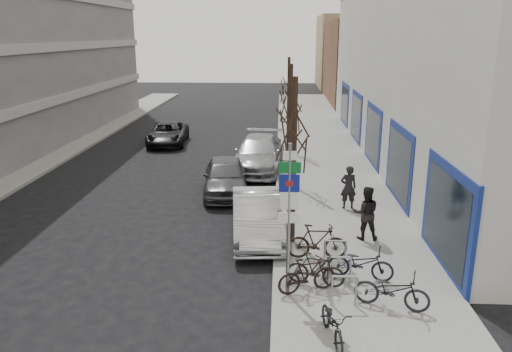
# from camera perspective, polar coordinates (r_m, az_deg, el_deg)

# --- Properties ---
(ground) EXTENTS (120.00, 120.00, 0.00)m
(ground) POSITION_cam_1_polar(r_m,az_deg,el_deg) (13.74, -6.76, -13.54)
(ground) COLOR black
(ground) RESTS_ON ground
(sidewalk_east) EXTENTS (5.00, 70.00, 0.15)m
(sidewalk_east) POSITION_cam_1_polar(r_m,az_deg,el_deg) (22.89, 8.57, -1.15)
(sidewalk_east) COLOR slate
(sidewalk_east) RESTS_ON ground
(brick_building_far) EXTENTS (12.00, 14.00, 8.00)m
(brick_building_far) POSITION_cam_1_polar(r_m,az_deg,el_deg) (52.97, 14.99, 12.47)
(brick_building_far) COLOR brown
(brick_building_far) RESTS_ON ground
(tan_building_far) EXTENTS (13.00, 12.00, 9.00)m
(tan_building_far) POSITION_cam_1_polar(r_m,az_deg,el_deg) (67.77, 12.82, 13.69)
(tan_building_far) COLOR #937A5B
(tan_building_far) RESTS_ON ground
(highway_sign_pole) EXTENTS (0.55, 0.10, 4.20)m
(highway_sign_pole) POSITION_cam_1_polar(r_m,az_deg,el_deg) (12.52, 3.78, -4.07)
(highway_sign_pole) COLOR gray
(highway_sign_pole) RESTS_ON ground
(bike_rack) EXTENTS (0.66, 2.26, 0.83)m
(bike_rack) POSITION_cam_1_polar(r_m,az_deg,el_deg) (13.89, 9.49, -10.24)
(bike_rack) COLOR gray
(bike_rack) RESTS_ON sidewalk_east
(tree_near) EXTENTS (1.80, 1.80, 5.50)m
(tree_near) POSITION_cam_1_polar(r_m,az_deg,el_deg) (15.51, 4.45, 6.13)
(tree_near) COLOR black
(tree_near) RESTS_ON ground
(tree_mid) EXTENTS (1.80, 1.80, 5.50)m
(tree_mid) POSITION_cam_1_polar(r_m,az_deg,el_deg) (21.94, 4.01, 9.02)
(tree_mid) COLOR black
(tree_mid) RESTS_ON ground
(tree_far) EXTENTS (1.80, 1.80, 5.50)m
(tree_far) POSITION_cam_1_polar(r_m,az_deg,el_deg) (28.40, 3.77, 10.60)
(tree_far) COLOR black
(tree_far) RESTS_ON ground
(meter_front) EXTENTS (0.10, 0.08, 1.27)m
(meter_front) POSITION_cam_1_polar(r_m,az_deg,el_deg) (15.88, 2.62, -5.56)
(meter_front) COLOR gray
(meter_front) RESTS_ON sidewalk_east
(meter_mid) EXTENTS (0.10, 0.08, 1.27)m
(meter_mid) POSITION_cam_1_polar(r_m,az_deg,el_deg) (21.10, 2.69, -0.08)
(meter_mid) COLOR gray
(meter_mid) RESTS_ON sidewalk_east
(meter_back) EXTENTS (0.10, 0.08, 1.27)m
(meter_back) POSITION_cam_1_polar(r_m,az_deg,el_deg) (26.43, 2.74, 3.21)
(meter_back) COLOR gray
(meter_back) RESTS_ON sidewalk_east
(bike_near_left) EXTENTS (0.77, 1.67, 0.98)m
(bike_near_left) POSITION_cam_1_polar(r_m,az_deg,el_deg) (11.60, 8.78, -15.98)
(bike_near_left) COLOR black
(bike_near_left) RESTS_ON sidewalk_east
(bike_near_right) EXTENTS (1.73, 1.06, 1.01)m
(bike_near_right) POSITION_cam_1_polar(r_m,az_deg,el_deg) (13.40, 5.87, -11.14)
(bike_near_right) COLOR black
(bike_near_right) RESTS_ON sidewalk_east
(bike_mid_curb) EXTENTS (1.90, 0.97, 1.11)m
(bike_mid_curb) POSITION_cam_1_polar(r_m,az_deg,el_deg) (14.27, 11.88, -9.41)
(bike_mid_curb) COLOR black
(bike_mid_curb) RESTS_ON sidewalk_east
(bike_mid_inner) EXTENTS (1.67, 0.82, 0.97)m
(bike_mid_inner) POSITION_cam_1_polar(r_m,az_deg,el_deg) (13.76, 6.84, -10.49)
(bike_mid_inner) COLOR black
(bike_mid_inner) RESTS_ON sidewalk_east
(bike_far_curb) EXTENTS (1.93, 1.10, 1.13)m
(bike_far_curb) POSITION_cam_1_polar(r_m,az_deg,el_deg) (13.06, 15.30, -12.13)
(bike_far_curb) COLOR black
(bike_far_curb) RESTS_ON sidewalk_east
(bike_far_inner) EXTENTS (1.85, 0.57, 1.12)m
(bike_far_inner) POSITION_cam_1_polar(r_m,az_deg,el_deg) (15.27, 6.99, -7.42)
(bike_far_inner) COLOR black
(bike_far_inner) RESTS_ON sidewalk_east
(parked_car_front) EXTENTS (2.07, 4.79, 1.53)m
(parked_car_front) POSITION_cam_1_polar(r_m,az_deg,el_deg) (17.00, 0.10, -4.60)
(parked_car_front) COLOR #B8B8BE
(parked_car_front) RESTS_ON ground
(parked_car_mid) EXTENTS (2.33, 4.76, 1.56)m
(parked_car_mid) POSITION_cam_1_polar(r_m,az_deg,el_deg) (21.67, -3.53, -0.03)
(parked_car_mid) COLOR #49484D
(parked_car_mid) RESTS_ON ground
(parked_car_back) EXTENTS (2.78, 5.95, 1.68)m
(parked_car_back) POSITION_cam_1_polar(r_m,az_deg,el_deg) (25.48, 0.31, 2.58)
(parked_car_back) COLOR #98999D
(parked_car_back) RESTS_ON ground
(lane_car) EXTENTS (2.61, 5.03, 1.35)m
(lane_car) POSITION_cam_1_polar(r_m,az_deg,el_deg) (31.99, -10.04, 4.79)
(lane_car) COLOR black
(lane_car) RESTS_ON ground
(pedestrian_near) EXTENTS (0.65, 0.45, 1.72)m
(pedestrian_near) POSITION_cam_1_polar(r_m,az_deg,el_deg) (19.64, 10.51, -1.27)
(pedestrian_near) COLOR black
(pedestrian_near) RESTS_ON sidewalk_east
(pedestrian_far) EXTENTS (0.69, 0.48, 1.84)m
(pedestrian_far) POSITION_cam_1_polar(r_m,az_deg,el_deg) (16.84, 12.43, -4.11)
(pedestrian_far) COLOR black
(pedestrian_far) RESTS_ON sidewalk_east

